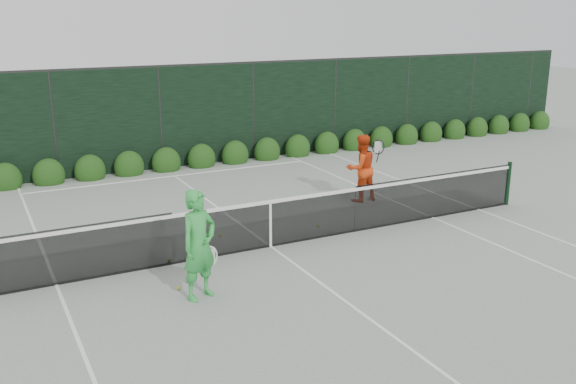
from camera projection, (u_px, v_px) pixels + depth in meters
name	position (u px, v px, depth m)	size (l,w,h in m)	color
ground	(271.00, 247.00, 12.90)	(80.00, 80.00, 0.00)	gray
tennis_net	(269.00, 222.00, 12.74)	(12.90, 0.10, 1.07)	black
player_woman	(199.00, 245.00, 10.39)	(0.79, 0.66, 1.85)	green
player_man	(361.00, 168.00, 15.79)	(0.90, 0.64, 1.67)	red
court_lines	(271.00, 246.00, 12.90)	(11.03, 23.83, 0.01)	white
windscreen_fence	(344.00, 211.00, 10.16)	(32.00, 21.07, 3.06)	black
hedge_row	(166.00, 163.00, 18.96)	(31.66, 0.65, 0.94)	#15340E
tennis_balls	(218.00, 252.00, 12.52)	(3.79, 2.23, 0.07)	#C8D62F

